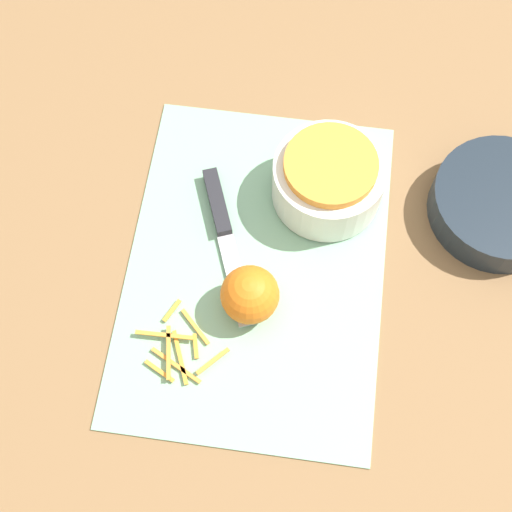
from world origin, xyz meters
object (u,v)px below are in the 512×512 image
Objects in this scene: knife at (221,218)px; orange_left at (246,294)px; bowl_dark at (500,204)px; bowl_speckled at (328,179)px.

orange_left is at bearing 2.37° from knife.
orange_left is at bearing -60.33° from bowl_dark.
bowl_speckled is 0.19m from orange_left.
bowl_speckled is 0.81× the size of bowl_dark.
orange_left is (0.17, -0.08, -0.00)m from bowl_speckled.
bowl_speckled is 0.23m from bowl_dark.
bowl_speckled is at bearing -88.56° from bowl_dark.
bowl_speckled reaches higher than orange_left.
knife is at bearing -156.32° from orange_left.
bowl_dark reaches higher than knife.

